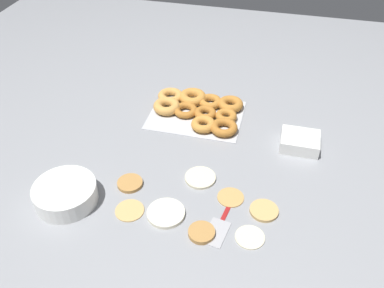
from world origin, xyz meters
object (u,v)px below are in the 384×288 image
(pancake_1, at_px, (130,183))
(pancake_6, at_px, (130,210))
(pancake_0, at_px, (231,197))
(pancake_7, at_px, (264,211))
(pancake_2, at_px, (202,233))
(donut_tray, at_px, (198,109))
(pancake_4, at_px, (250,237))
(batter_bowl, at_px, (66,194))
(spatula, at_px, (219,226))
(container_stack, at_px, (300,142))
(pancake_3, at_px, (166,213))
(pancake_5, at_px, (200,178))

(pancake_1, xyz_separation_m, pancake_6, (-0.04, 0.11, -0.00))
(pancake_0, height_order, pancake_7, pancake_7)
(pancake_1, relative_size, pancake_2, 1.06)
(pancake_1, distance_m, donut_tray, 0.48)
(pancake_4, distance_m, donut_tray, 0.65)
(batter_bowl, relative_size, spatula, 0.87)
(pancake_2, height_order, spatula, pancake_2)
(pancake_4, xyz_separation_m, container_stack, (-0.12, -0.46, 0.02))
(pancake_1, relative_size, spatula, 0.37)
(pancake_1, relative_size, pancake_6, 0.93)
(pancake_2, xyz_separation_m, pancake_3, (0.12, -0.05, -0.00))
(pancake_2, xyz_separation_m, pancake_6, (0.24, -0.03, -0.00))
(pancake_4, height_order, donut_tray, donut_tray)
(batter_bowl, bearing_deg, pancake_7, -170.42)
(pancake_0, distance_m, container_stack, 0.37)
(donut_tray, height_order, batter_bowl, batter_bowl)
(pancake_2, bearing_deg, pancake_1, -27.12)
(pancake_5, bearing_deg, spatula, 118.70)
(pancake_7, xyz_separation_m, container_stack, (-0.09, -0.35, 0.02))
(pancake_3, height_order, container_stack, container_stack)
(pancake_5, height_order, pancake_6, pancake_5)
(pancake_1, distance_m, pancake_4, 0.44)
(pancake_0, bearing_deg, donut_tray, -64.33)
(pancake_4, relative_size, spatula, 0.38)
(pancake_0, relative_size, donut_tray, 0.23)
(pancake_2, height_order, batter_bowl, batter_bowl)
(pancake_1, height_order, pancake_5, pancake_1)
(pancake_5, xyz_separation_m, pancake_6, (0.18, 0.19, -0.00))
(pancake_6, bearing_deg, donut_tray, -98.89)
(pancake_3, bearing_deg, pancake_7, -164.00)
(pancake_6, relative_size, pancake_7, 1.02)
(pancake_4, bearing_deg, pancake_1, -16.11)
(donut_tray, height_order, container_stack, container_stack)
(pancake_5, height_order, pancake_7, same)
(pancake_0, xyz_separation_m, pancake_1, (0.34, 0.02, 0.00))
(spatula, bearing_deg, pancake_6, -79.11)
(pancake_4, xyz_separation_m, pancake_7, (-0.03, -0.11, 0.00))
(pancake_6, distance_m, batter_bowl, 0.21)
(pancake_1, height_order, pancake_4, pancake_1)
(pancake_2, distance_m, pancake_5, 0.23)
(pancake_1, distance_m, batter_bowl, 0.21)
(pancake_6, xyz_separation_m, spatula, (-0.29, -0.01, -0.00))
(pancake_5, xyz_separation_m, batter_bowl, (0.39, 0.20, 0.03))
(pancake_0, xyz_separation_m, donut_tray, (0.21, -0.44, 0.02))
(pancake_2, bearing_deg, donut_tray, -75.94)
(spatula, bearing_deg, container_stack, 163.31)
(pancake_6, bearing_deg, pancake_5, -133.70)
(pancake_2, relative_size, pancake_4, 0.91)
(spatula, bearing_deg, pancake_1, -97.91)
(pancake_4, height_order, pancake_6, same)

